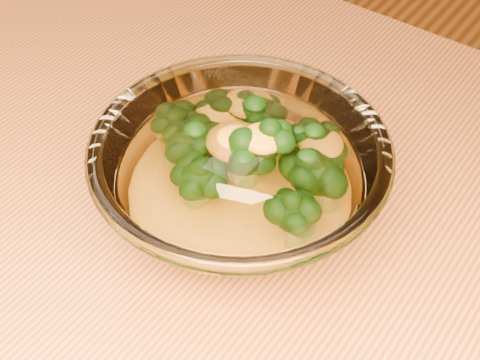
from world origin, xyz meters
name	(u,v)px	position (x,y,z in m)	size (l,w,h in m)	color
table	(92,292)	(0.00, 0.00, 0.65)	(1.20, 0.80, 0.75)	#C5713B
glass_bowl	(240,184)	(0.11, 0.07, 0.80)	(0.21, 0.21, 0.09)	white
cheese_sauce	(240,203)	(0.11, 0.07, 0.78)	(0.12, 0.12, 0.03)	orange
broccoli_heap	(247,155)	(0.11, 0.09, 0.81)	(0.15, 0.12, 0.07)	black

